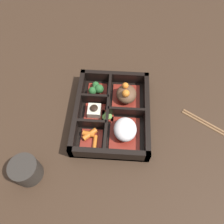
{
  "coord_description": "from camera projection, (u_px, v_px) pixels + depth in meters",
  "views": [
    {
      "loc": [
        0.33,
        0.02,
        0.58
      ],
      "look_at": [
        0.0,
        0.0,
        0.03
      ],
      "focal_mm": 35.0,
      "sensor_mm": 36.0,
      "label": 1
    }
  ],
  "objects": [
    {
      "name": "bowl_greens",
      "position": [
        96.0,
        89.0,
        0.7
      ],
      "size": [
        0.06,
        0.06,
        0.03
      ],
      "color": "maroon",
      "rests_on": "bento_base"
    },
    {
      "name": "bowl_carrots",
      "position": [
        91.0,
        137.0,
        0.62
      ],
      "size": [
        0.06,
        0.06,
        0.02
      ],
      "color": "maroon",
      "rests_on": "bento_base"
    },
    {
      "name": "tea_cup",
      "position": [
        26.0,
        170.0,
        0.55
      ],
      "size": [
        0.07,
        0.07,
        0.07
      ],
      "color": "#2D2823",
      "rests_on": "ground_plane"
    },
    {
      "name": "bowl_tofu",
      "position": [
        94.0,
        112.0,
        0.65
      ],
      "size": [
        0.07,
        0.06,
        0.04
      ],
      "color": "maroon",
      "rests_on": "bento_base"
    },
    {
      "name": "bento_rim",
      "position": [
        111.0,
        112.0,
        0.65
      ],
      "size": [
        0.28,
        0.22,
        0.05
      ],
      "color": "black",
      "rests_on": "ground_plane"
    },
    {
      "name": "chopsticks",
      "position": [
        214.0,
        128.0,
        0.65
      ],
      "size": [
        0.12,
        0.18,
        0.01
      ],
      "color": "brown",
      "rests_on": "ground_plane"
    },
    {
      "name": "ground_plane",
      "position": [
        112.0,
        116.0,
        0.67
      ],
      "size": [
        3.0,
        3.0,
        0.0
      ],
      "primitive_type": "plane",
      "color": "#382619"
    },
    {
      "name": "bento_base",
      "position": [
        112.0,
        115.0,
        0.67
      ],
      "size": [
        0.28,
        0.22,
        0.01
      ],
      "color": "black",
      "rests_on": "ground_plane"
    },
    {
      "name": "bowl_rice",
      "position": [
        125.0,
        130.0,
        0.61
      ],
      "size": [
        0.1,
        0.09,
        0.05
      ],
      "color": "maroon",
      "rests_on": "bento_base"
    },
    {
      "name": "bowl_pickles",
      "position": [
        108.0,
        116.0,
        0.66
      ],
      "size": [
        0.04,
        0.04,
        0.01
      ],
      "color": "maroon",
      "rests_on": "bento_base"
    },
    {
      "name": "bowl_stew",
      "position": [
        126.0,
        95.0,
        0.67
      ],
      "size": [
        0.1,
        0.09,
        0.06
      ],
      "color": "maroon",
      "rests_on": "bento_base"
    }
  ]
}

